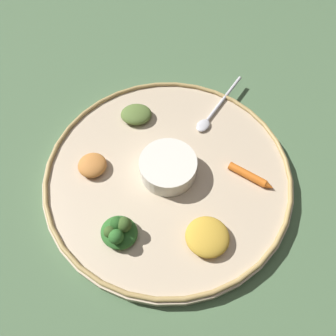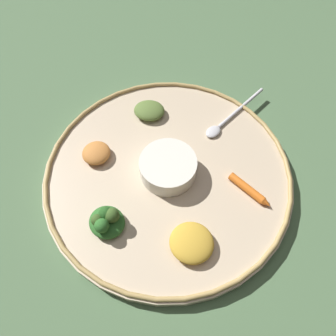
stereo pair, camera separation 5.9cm
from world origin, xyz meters
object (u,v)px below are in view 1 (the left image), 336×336
Objects in this scene: center_bowl at (168,167)px; greens_pile at (119,231)px; spoon at (214,112)px; carrot_near_spoon at (250,176)px.

greens_pile is (0.14, -0.04, -0.00)m from center_bowl.
greens_pile reaches higher than center_bowl.
carrot_near_spoon is at bearing 35.39° from spoon.
spoon is at bearing 162.43° from center_bowl.
center_bowl is at bearing 162.53° from greens_pile.
greens_pile is 0.25m from carrot_near_spoon.
greens_pile is (0.30, -0.09, 0.01)m from spoon.
center_bowl is 0.17m from spoon.
spoon is at bearing -144.61° from carrot_near_spoon.
spoon is 0.16m from carrot_near_spoon.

